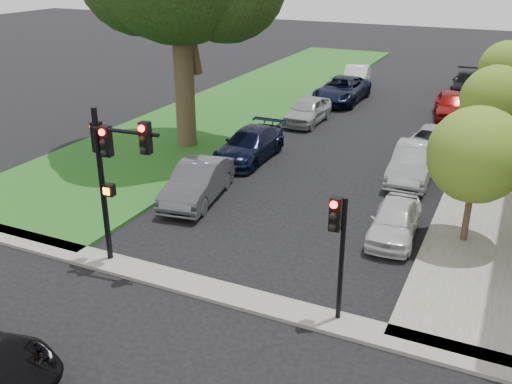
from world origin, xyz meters
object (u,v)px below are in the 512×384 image
at_px(car_parked_7, 308,110).
at_px(small_tree_a, 477,155).
at_px(car_parked_9, 356,77).
at_px(traffic_signal_secondary, 338,237).
at_px(car_parked_5, 198,182).
at_px(car_parked_0, 395,220).
at_px(car_parked_2, 432,142).
at_px(car_parked_1, 414,163).
at_px(small_tree_c, 507,68).
at_px(car_parked_8, 342,90).
at_px(small_tree_b, 496,100).
at_px(car_parked_3, 452,105).
at_px(traffic_signal_main, 111,160).
at_px(car_parked_4, 468,83).
at_px(car_parked_6, 250,145).

bearing_deg(car_parked_7, small_tree_a, -48.78).
xyz_separation_m(small_tree_a, car_parked_9, (-10.04, 21.96, -2.37)).
height_order(traffic_signal_secondary, car_parked_5, traffic_signal_secondary).
bearing_deg(car_parked_0, car_parked_2, 88.25).
relative_size(small_tree_a, car_parked_1, 1.01).
bearing_deg(car_parked_2, car_parked_7, 167.17).
relative_size(small_tree_c, car_parked_0, 1.21).
height_order(car_parked_7, car_parked_8, car_parked_8).
xyz_separation_m(small_tree_b, car_parked_9, (-10.04, 13.73, -2.32)).
xyz_separation_m(traffic_signal_secondary, car_parked_3, (-0.02, 22.21, -1.71)).
height_order(traffic_signal_main, car_parked_0, traffic_signal_main).
xyz_separation_m(car_parked_1, car_parked_7, (-7.20, 6.41, -0.03)).
bearing_deg(car_parked_4, car_parked_3, -94.90).
height_order(car_parked_2, car_parked_7, car_parked_7).
bearing_deg(small_tree_c, traffic_signal_secondary, -96.51).
bearing_deg(car_parked_1, small_tree_a, -63.26).
xyz_separation_m(car_parked_0, car_parked_1, (-0.49, 5.79, 0.12)).
relative_size(traffic_signal_main, car_parked_0, 1.32).
distance_m(traffic_signal_main, car_parked_3, 23.40).
distance_m(car_parked_2, car_parked_8, 11.18).
bearing_deg(car_parked_6, traffic_signal_main, -87.57).
distance_m(car_parked_1, car_parked_5, 9.33).
bearing_deg(small_tree_b, small_tree_c, 90.00).
bearing_deg(car_parked_5, car_parked_9, 80.88).
distance_m(car_parked_3, car_parked_9, 9.48).
bearing_deg(car_parked_9, small_tree_b, -62.91).
relative_size(car_parked_0, car_parked_6, 0.76).
bearing_deg(car_parked_6, car_parked_5, -88.10).
distance_m(small_tree_b, car_parked_5, 13.60).
distance_m(traffic_signal_secondary, car_parked_7, 19.21).
bearing_deg(small_tree_c, small_tree_b, -90.00).
height_order(small_tree_b, car_parked_1, small_tree_b).
distance_m(small_tree_b, car_parked_9, 17.17).
bearing_deg(traffic_signal_main, car_parked_9, 90.89).
distance_m(small_tree_a, traffic_signal_main, 11.38).
height_order(small_tree_a, car_parked_0, small_tree_a).
xyz_separation_m(car_parked_6, car_parked_7, (0.29, 7.06, 0.01)).
height_order(car_parked_0, car_parked_5, car_parked_5).
height_order(small_tree_c, car_parked_8, small_tree_c).
distance_m(car_parked_1, car_parked_4, 17.94).
xyz_separation_m(car_parked_0, car_parked_2, (-0.27, 9.32, 0.03)).
bearing_deg(car_parked_5, car_parked_8, 79.77).
bearing_deg(car_parked_5, car_parked_7, 80.44).
xyz_separation_m(traffic_signal_secondary, car_parked_7, (-7.31, 17.68, -1.76)).
bearing_deg(car_parked_9, car_parked_8, -94.68).
relative_size(car_parked_5, car_parked_9, 1.01).
bearing_deg(car_parked_1, car_parked_7, 137.28).
bearing_deg(small_tree_b, car_parked_6, -159.80).
height_order(traffic_signal_main, car_parked_4, traffic_signal_main).
relative_size(small_tree_c, car_parked_7, 1.06).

